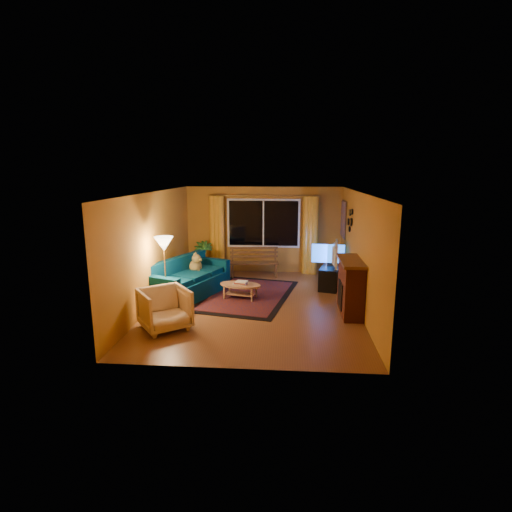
# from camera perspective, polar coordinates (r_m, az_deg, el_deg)

# --- Properties ---
(floor) EXTENTS (4.50, 6.00, 0.02)m
(floor) POSITION_cam_1_polar(r_m,az_deg,el_deg) (9.08, -0.15, -6.96)
(floor) COLOR brown
(floor) RESTS_ON ground
(ceiling) EXTENTS (4.50, 6.00, 0.02)m
(ceiling) POSITION_cam_1_polar(r_m,az_deg,el_deg) (8.59, -0.16, 9.14)
(ceiling) COLOR white
(ceiling) RESTS_ON ground
(wall_back) EXTENTS (4.50, 0.02, 2.50)m
(wall_back) POSITION_cam_1_polar(r_m,az_deg,el_deg) (11.70, 1.08, 3.75)
(wall_back) COLOR #BF7F2A
(wall_back) RESTS_ON ground
(wall_left) EXTENTS (0.02, 6.00, 2.50)m
(wall_left) POSITION_cam_1_polar(r_m,az_deg,el_deg) (9.21, -14.32, 1.06)
(wall_left) COLOR #BF7F2A
(wall_left) RESTS_ON ground
(wall_right) EXTENTS (0.02, 6.00, 2.50)m
(wall_right) POSITION_cam_1_polar(r_m,az_deg,el_deg) (8.85, 14.59, 0.61)
(wall_right) COLOR #BF7F2A
(wall_right) RESTS_ON ground
(window) EXTENTS (2.00, 0.02, 1.30)m
(window) POSITION_cam_1_polar(r_m,az_deg,el_deg) (11.61, 1.06, 4.68)
(window) COLOR black
(window) RESTS_ON wall_back
(curtain_rod) EXTENTS (3.20, 0.03, 0.03)m
(curtain_rod) POSITION_cam_1_polar(r_m,az_deg,el_deg) (11.49, 1.06, 8.61)
(curtain_rod) COLOR #BF8C3F
(curtain_rod) RESTS_ON wall_back
(curtain_left) EXTENTS (0.36, 0.36, 2.24)m
(curtain_left) POSITION_cam_1_polar(r_m,az_deg,el_deg) (11.76, -5.56, 3.09)
(curtain_left) COLOR gold
(curtain_left) RESTS_ON ground
(curtain_right) EXTENTS (0.36, 0.36, 2.24)m
(curtain_right) POSITION_cam_1_polar(r_m,az_deg,el_deg) (11.59, 7.72, 2.91)
(curtain_right) COLOR gold
(curtain_right) RESTS_ON ground
(bench) EXTENTS (1.40, 0.57, 0.41)m
(bench) POSITION_cam_1_polar(r_m,az_deg,el_deg) (11.30, -0.26, -1.97)
(bench) COLOR #533419
(bench) RESTS_ON ground
(potted_plant) EXTENTS (0.67, 0.67, 0.97)m
(potted_plant) POSITION_cam_1_polar(r_m,az_deg,el_deg) (11.54, -7.54, -0.33)
(potted_plant) COLOR #235B1E
(potted_plant) RESTS_ON ground
(sofa) EXTENTS (1.74, 2.43, 0.91)m
(sofa) POSITION_cam_1_polar(r_m,az_deg,el_deg) (9.63, -9.56, -3.11)
(sofa) COLOR #022940
(sofa) RESTS_ON ground
(dog) EXTENTS (0.38, 0.48, 0.47)m
(dog) POSITION_cam_1_polar(r_m,az_deg,el_deg) (10.04, -8.64, -1.11)
(dog) COLOR olive
(dog) RESTS_ON sofa
(armchair) EXTENTS (1.15, 1.14, 0.87)m
(armchair) POSITION_cam_1_polar(r_m,az_deg,el_deg) (7.79, -12.92, -7.11)
(armchair) COLOR beige
(armchair) RESTS_ON ground
(floor_lamp) EXTENTS (0.35, 0.35, 1.61)m
(floor_lamp) POSITION_cam_1_polar(r_m,az_deg,el_deg) (8.73, -12.83, -2.45)
(floor_lamp) COLOR #BF8C3F
(floor_lamp) RESTS_ON ground
(rug) EXTENTS (2.48, 3.35, 0.02)m
(rug) POSITION_cam_1_polar(r_m,az_deg,el_deg) (9.67, -1.18, -5.61)
(rug) COLOR #6C1A01
(rug) RESTS_ON ground
(coffee_table) EXTENTS (1.16, 1.16, 0.36)m
(coffee_table) POSITION_cam_1_polar(r_m,az_deg,el_deg) (9.40, -2.26, -5.07)
(coffee_table) COLOR tan
(coffee_table) RESTS_ON ground
(tv_console) EXTENTS (0.76, 1.41, 0.56)m
(tv_console) POSITION_cam_1_polar(r_m,az_deg,el_deg) (10.57, 10.68, -2.75)
(tv_console) COLOR black
(tv_console) RESTS_ON ground
(television) EXTENTS (0.25, 1.06, 0.60)m
(television) POSITION_cam_1_polar(r_m,az_deg,el_deg) (10.44, 10.81, 0.34)
(television) COLOR black
(television) RESTS_ON tv_console
(fireplace) EXTENTS (0.40, 1.20, 1.10)m
(fireplace) POSITION_cam_1_polar(r_m,az_deg,el_deg) (8.60, 13.40, -4.48)
(fireplace) COLOR maroon
(fireplace) RESTS_ON ground
(mirror_cluster) EXTENTS (0.06, 0.60, 0.56)m
(mirror_cluster) POSITION_cam_1_polar(r_m,az_deg,el_deg) (10.02, 13.23, 5.18)
(mirror_cluster) COLOR black
(mirror_cluster) RESTS_ON wall_right
(painting) EXTENTS (0.04, 0.76, 0.96)m
(painting) POSITION_cam_1_polar(r_m,az_deg,el_deg) (11.17, 12.39, 5.14)
(painting) COLOR #C86412
(painting) RESTS_ON wall_right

